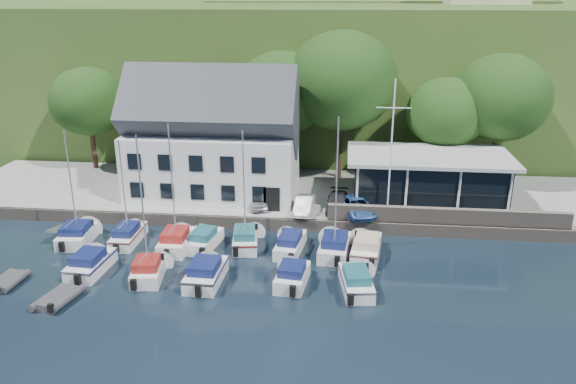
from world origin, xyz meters
name	(u,v)px	position (x,y,z in m)	size (l,w,h in m)	color
ground	(270,305)	(0.00, 0.00, 0.00)	(180.00, 180.00, 0.00)	black
quay	(296,196)	(0.00, 17.50, 0.50)	(60.00, 13.00, 1.00)	#9B9B96
quay_face	(289,225)	(0.00, 11.00, 0.50)	(60.00, 0.30, 1.00)	#685E53
hillside	(322,56)	(0.00, 62.00, 8.00)	(160.00, 75.00, 16.00)	#324F1D
field_patch	(373,1)	(8.00, 70.00, 16.15)	(50.00, 30.00, 0.30)	#5A6834
harbor_building	(213,144)	(-7.00, 16.50, 5.35)	(14.40, 8.20, 8.70)	silver
club_pavilion	(427,178)	(11.00, 16.00, 3.05)	(13.20, 7.20, 4.10)	black
seawall	(447,216)	(12.00, 11.40, 1.60)	(18.00, 0.50, 1.20)	#685E53
gangway	(74,232)	(-16.50, 9.00, 0.00)	(1.20, 6.00, 1.40)	silver
car_silver	(257,199)	(-2.85, 13.41, 1.61)	(1.43, 3.56, 1.21)	silver
car_white	(304,205)	(1.08, 12.53, 1.62)	(1.32, 3.77, 1.24)	silver
car_dgrey	(338,202)	(3.70, 13.41, 1.62)	(1.72, 4.24, 1.23)	#2C2D31
car_blue	(357,206)	(5.21, 12.60, 1.70)	(1.62, 4.12, 1.41)	#2E528E
flagpole	(391,150)	(7.60, 12.45, 6.33)	(2.56, 0.20, 10.66)	silver
tree_0	(90,119)	(-20.48, 22.33, 5.96)	(7.26, 7.26, 9.92)	#15330F
tree_1	(175,119)	(-12.20, 22.80, 6.02)	(7.35, 7.35, 10.05)	#15330F
tree_2	(282,114)	(-1.79, 22.30, 6.80)	(8.49, 8.49, 11.60)	#15330F
tree_3	(341,106)	(3.66, 21.93, 7.74)	(9.87, 9.87, 13.49)	#15330F
tree_4	(444,131)	(12.91, 21.24, 5.79)	(7.01, 7.01, 9.58)	#15330F
tree_5	(498,120)	(17.59, 21.76, 6.82)	(8.52, 8.52, 11.64)	#15330F
boat_r1_0	(71,183)	(-15.33, 7.37, 4.61)	(2.24, 5.59, 9.22)	silver
boat_r1_1	(123,187)	(-11.60, 7.72, 4.32)	(1.78, 5.92, 8.64)	silver
boat_r1_2	(172,187)	(-7.73, 7.00, 4.69)	(2.08, 5.74, 9.38)	silver
boat_r1_3	(204,238)	(-5.78, 7.46, 0.72)	(1.76, 5.36, 1.43)	silver
boat_r1_4	(244,187)	(-2.84, 7.90, 4.57)	(1.90, 5.58, 9.15)	silver
boat_r1_5	(290,242)	(0.49, 7.47, 0.71)	(1.77, 5.99, 1.41)	silver
boat_r1_6	(336,192)	(3.66, 7.28, 4.65)	(2.14, 6.04, 9.29)	silver
boat_r1_7	(366,245)	(5.88, 7.31, 0.76)	(2.02, 6.17, 1.52)	silver
boat_r2_0	(90,261)	(-12.34, 2.95, 0.75)	(2.11, 5.69, 1.50)	silver
boat_r2_1	(143,215)	(-8.23, 2.47, 4.44)	(1.98, 5.07, 8.88)	silver
boat_r2_2	(206,271)	(-4.41, 2.37, 0.78)	(2.19, 5.81, 1.57)	silver
boat_r2_3	(292,274)	(1.10, 2.65, 0.73)	(1.95, 4.93, 1.46)	silver
boat_r2_4	(356,279)	(5.12, 2.39, 0.72)	(1.89, 5.85, 1.44)	silver
dinghy_0	(8,280)	(-16.84, 0.73, 0.32)	(1.64, 2.73, 0.64)	#36363A
dinghy_1	(58,297)	(-12.61, -1.03, 0.35)	(1.82, 3.04, 0.71)	#36363A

